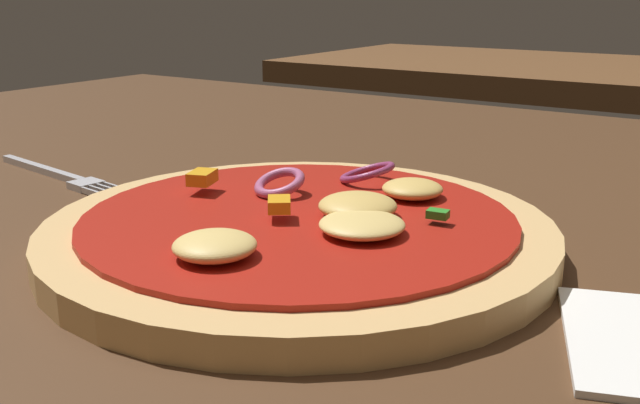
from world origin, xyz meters
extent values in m
cube|color=#4C301C|center=(0.00, 0.00, 0.02)|extent=(1.26, 0.96, 0.04)
cylinder|color=tan|center=(0.03, -0.03, 0.05)|extent=(0.26, 0.26, 0.01)
cylinder|color=#A81C11|center=(0.03, -0.03, 0.06)|extent=(0.22, 0.22, 0.00)
ellipsoid|color=#E5BC60|center=(0.07, 0.04, 0.06)|extent=(0.03, 0.03, 0.01)
ellipsoid|color=#EFCC72|center=(0.07, -0.03, 0.06)|extent=(0.04, 0.04, 0.01)
ellipsoid|color=#E5BC60|center=(0.06, -0.01, 0.06)|extent=(0.04, 0.04, 0.01)
ellipsoid|color=#EFCC72|center=(0.04, -0.10, 0.06)|extent=(0.04, 0.04, 0.01)
torus|color=#93386B|center=(0.03, 0.05, 0.06)|extent=(0.04, 0.04, 0.01)
torus|color=#B25984|center=(0.00, 0.00, 0.06)|extent=(0.04, 0.04, 0.02)
cube|color=orange|center=(0.03, -0.04, 0.06)|extent=(0.02, 0.02, 0.01)
cube|color=orange|center=(-0.04, -0.02, 0.07)|extent=(0.02, 0.02, 0.01)
cube|color=#2D8C28|center=(0.10, 0.00, 0.06)|extent=(0.01, 0.01, 0.00)
cube|color=silver|center=(-0.22, 0.00, 0.04)|extent=(0.11, 0.02, 0.01)
cube|color=silver|center=(-0.16, -0.01, 0.04)|extent=(0.02, 0.02, 0.01)
cube|color=silver|center=(-0.13, -0.02, 0.04)|extent=(0.03, 0.01, 0.00)
cube|color=silver|center=(-0.13, -0.02, 0.04)|extent=(0.03, 0.01, 0.00)
cube|color=silver|center=(-0.13, -0.01, 0.04)|extent=(0.03, 0.01, 0.00)
cube|color=silver|center=(-0.13, -0.01, 0.04)|extent=(0.03, 0.01, 0.00)
cube|color=brown|center=(-0.21, 1.00, 0.02)|extent=(0.80, 0.49, 0.04)
camera|label=1|loc=(0.24, -0.32, 0.17)|focal=41.08mm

